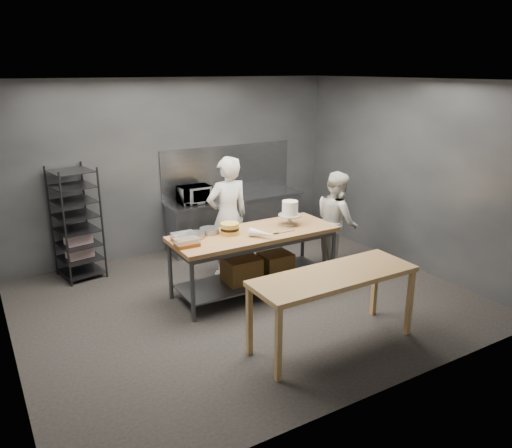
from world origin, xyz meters
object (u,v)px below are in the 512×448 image
at_px(chef_right, 337,221).
at_px(frosted_cake_stand, 290,210).
at_px(work_table, 255,254).
at_px(layer_cake, 230,229).
at_px(near_counter, 334,281).
at_px(speed_rack, 77,224).
at_px(microwave, 194,195).
at_px(chef_behind, 228,217).

height_order(chef_right, frosted_cake_stand, chef_right).
height_order(work_table, layer_cake, layer_cake).
distance_m(near_counter, chef_right, 2.38).
bearing_deg(speed_rack, layer_cake, -46.23).
height_order(work_table, chef_right, chef_right).
distance_m(work_table, microwave, 2.02).
height_order(near_counter, chef_behind, chef_behind).
bearing_deg(near_counter, layer_cake, 102.18).
distance_m(work_table, chef_behind, 0.85).
xyz_separation_m(near_counter, layer_cake, (-0.39, 1.81, 0.19)).
bearing_deg(speed_rack, chef_right, -26.14).
relative_size(work_table, frosted_cake_stand, 6.57).
height_order(microwave, frosted_cake_stand, frosted_cake_stand).
xyz_separation_m(work_table, layer_cake, (-0.36, 0.09, 0.43)).
relative_size(microwave, layer_cake, 2.09).
relative_size(near_counter, chef_right, 1.24).
bearing_deg(layer_cake, chef_right, 0.17).
relative_size(near_counter, layer_cake, 7.70).
relative_size(speed_rack, chef_right, 1.09).
bearing_deg(speed_rack, frosted_cake_stand, -34.85).
height_order(speed_rack, chef_right, speed_rack).
bearing_deg(chef_behind, frosted_cake_stand, 131.24).
xyz_separation_m(near_counter, chef_right, (1.53, 1.82, -0.01)).
distance_m(work_table, chef_right, 1.59).
height_order(speed_rack, chef_behind, chef_behind).
bearing_deg(chef_behind, near_counter, 92.37).
bearing_deg(work_table, chef_behind, 92.85).
bearing_deg(near_counter, microwave, 91.55).
bearing_deg(speed_rack, work_table, -42.19).
bearing_deg(chef_behind, microwave, -87.99).
xyz_separation_m(near_counter, chef_behind, (-0.07, 2.49, 0.13)).
bearing_deg(layer_cake, frosted_cake_stand, -4.35).
relative_size(work_table, chef_behind, 1.27).
bearing_deg(layer_cake, chef_behind, 64.79).
bearing_deg(frosted_cake_stand, near_counter, -108.13).
bearing_deg(microwave, work_table, -88.09).
relative_size(chef_behind, microwave, 3.49).
height_order(speed_rack, microwave, speed_rack).
distance_m(chef_behind, chef_right, 1.75).
distance_m(work_table, near_counter, 1.74).
height_order(chef_right, layer_cake, chef_right).
height_order(speed_rack, layer_cake, speed_rack).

